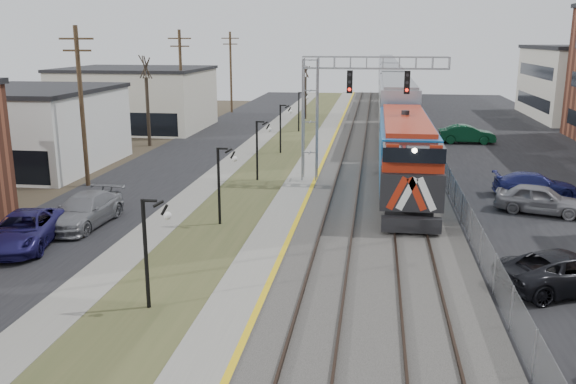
# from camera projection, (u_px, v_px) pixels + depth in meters

# --- Properties ---
(street_west) EXTENTS (7.00, 120.00, 0.04)m
(street_west) POSITION_uv_depth(u_px,v_px,m) (181.00, 158.00, 48.36)
(street_west) COLOR black
(street_west) RESTS_ON ground
(sidewalk) EXTENTS (2.00, 120.00, 0.08)m
(sidewalk) POSITION_uv_depth(u_px,v_px,m) (237.00, 159.00, 47.73)
(sidewalk) COLOR gray
(sidewalk) RESTS_ON ground
(grass_median) EXTENTS (4.00, 120.00, 0.06)m
(grass_median) POSITION_uv_depth(u_px,v_px,m) (275.00, 160.00, 47.32)
(grass_median) COLOR #424927
(grass_median) RESTS_ON ground
(platform) EXTENTS (2.00, 120.00, 0.24)m
(platform) POSITION_uv_depth(u_px,v_px,m) (313.00, 160.00, 46.88)
(platform) COLOR gray
(platform) RESTS_ON ground
(ballast_bed) EXTENTS (8.00, 120.00, 0.20)m
(ballast_bed) POSITION_uv_depth(u_px,v_px,m) (378.00, 162.00, 46.20)
(ballast_bed) COLOR #595651
(ballast_bed) RESTS_ON ground
(parking_lot) EXTENTS (16.00, 120.00, 0.04)m
(parking_lot) POSITION_uv_depth(u_px,v_px,m) (544.00, 168.00, 44.56)
(parking_lot) COLOR black
(parking_lot) RESTS_ON ground
(platform_edge) EXTENTS (0.24, 120.00, 0.01)m
(platform_edge) POSITION_uv_depth(u_px,v_px,m) (324.00, 159.00, 46.73)
(platform_edge) COLOR gold
(platform_edge) RESTS_ON platform
(track_near) EXTENTS (1.58, 120.00, 0.15)m
(track_near) POSITION_uv_depth(u_px,v_px,m) (352.00, 159.00, 46.43)
(track_near) COLOR #2D2119
(track_near) RESTS_ON ballast_bed
(track_far) EXTENTS (1.58, 120.00, 0.15)m
(track_far) POSITION_uv_depth(u_px,v_px,m) (399.00, 160.00, 45.95)
(track_far) COLOR #2D2119
(track_far) RESTS_ON ballast_bed
(train) EXTENTS (3.00, 108.65, 5.33)m
(train) POSITION_uv_depth(u_px,v_px,m) (390.00, 86.00, 81.78)
(train) COLOR #145AA2
(train) RESTS_ON ground
(signal_gantry) EXTENTS (9.00, 1.07, 8.15)m
(signal_gantry) POSITION_uv_depth(u_px,v_px,m) (337.00, 97.00, 38.51)
(signal_gantry) COLOR gray
(signal_gantry) RESTS_ON ground
(lampposts) EXTENTS (0.14, 62.14, 4.00)m
(lampposts) POSITION_uv_depth(u_px,v_px,m) (220.00, 185.00, 30.80)
(lampposts) COLOR black
(lampposts) RESTS_ON ground
(utility_poles) EXTENTS (0.28, 80.28, 10.00)m
(utility_poles) POSITION_uv_depth(u_px,v_px,m) (82.00, 108.00, 37.95)
(utility_poles) COLOR #4C3823
(utility_poles) RESTS_ON ground
(fence) EXTENTS (0.04, 120.00, 1.60)m
(fence) POSITION_uv_depth(u_px,v_px,m) (436.00, 154.00, 45.45)
(fence) COLOR gray
(fence) RESTS_ON ground
(bare_trees) EXTENTS (12.30, 42.30, 5.95)m
(bare_trees) POSITION_uv_depth(u_px,v_px,m) (181.00, 117.00, 51.61)
(bare_trees) COLOR #382D23
(bare_trees) RESTS_ON ground
(car_lot_c) EXTENTS (5.90, 4.28, 1.49)m
(car_lot_c) POSITION_uv_depth(u_px,v_px,m) (568.00, 272.00, 22.76)
(car_lot_c) COLOR black
(car_lot_c) RESTS_ON ground
(car_lot_d) EXTENTS (4.85, 1.98, 1.41)m
(car_lot_d) POSITION_uv_depth(u_px,v_px,m) (535.00, 185.00, 36.34)
(car_lot_d) COLOR navy
(car_lot_d) RESTS_ON ground
(car_lot_e) EXTENTS (4.98, 3.19, 1.58)m
(car_lot_e) POSITION_uv_depth(u_px,v_px,m) (540.00, 200.00, 32.76)
(car_lot_e) COLOR gray
(car_lot_e) RESTS_ON ground
(car_lot_f) EXTENTS (4.96, 1.78, 1.63)m
(car_lot_f) POSITION_uv_depth(u_px,v_px,m) (467.00, 135.00, 54.71)
(car_lot_f) COLOR #0D4427
(car_lot_f) RESTS_ON ground
(car_street_a) EXTENTS (3.59, 5.94, 1.54)m
(car_street_a) POSITION_uv_depth(u_px,v_px,m) (24.00, 231.00, 27.55)
(car_street_a) COLOR #1C1854
(car_street_a) RESTS_ON ground
(car_street_b) EXTENTS (2.51, 5.55, 1.58)m
(car_street_b) POSITION_uv_depth(u_px,v_px,m) (85.00, 211.00, 30.64)
(car_street_b) COLOR gray
(car_street_b) RESTS_ON ground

